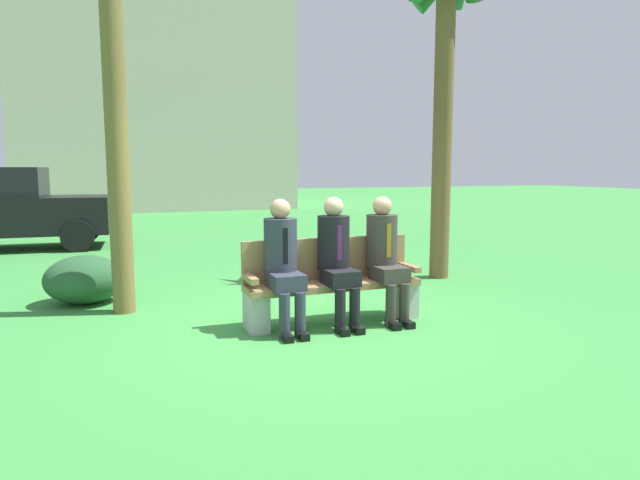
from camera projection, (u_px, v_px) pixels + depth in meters
ground_plane at (321, 326)px, 5.82m from camera, size 80.00×80.00×0.00m
park_bench at (331, 283)px, 5.95m from camera, size 1.90×0.44×0.90m
seated_man_left at (283, 258)px, 5.60m from camera, size 0.34×0.72×1.34m
seated_man_middle at (336, 254)px, 5.80m from camera, size 0.34×0.72×1.35m
seated_man_right at (385, 252)px, 6.01m from camera, size 0.34×0.72×1.35m
palm_tree_tall at (446, 26)px, 8.00m from camera, size 1.43×1.44×5.10m
shrub_near_bench at (85, 279)px, 6.79m from camera, size 0.95×0.87×0.59m
parked_car_near at (6, 209)px, 11.26m from camera, size 3.99×1.90×1.68m
building_backdrop at (152, 52)px, 24.01m from camera, size 11.09×8.46×13.32m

